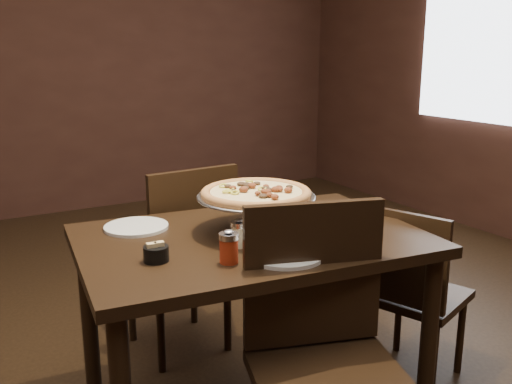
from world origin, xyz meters
TOP-DOWN VIEW (x-y plane):
  - room at (0.06, 0.03)m, footprint 6.04×7.04m
  - dining_table at (0.09, -0.04)m, footprint 1.36×0.98m
  - pizza_stand at (0.13, -0.02)m, footprint 0.45×0.45m
  - parmesan_shaker at (-0.01, -0.13)m, footprint 0.06×0.06m
  - pepper_flake_shaker at (-0.11, -0.26)m, footprint 0.07×0.07m
  - packet_caddy at (-0.31, -0.12)m, footprint 0.08×0.08m
  - napkin_stack at (0.38, -0.27)m, footprint 0.20×0.20m
  - plate_left at (-0.25, 0.25)m, footprint 0.25×0.25m
  - plate_near at (0.08, -0.30)m, footprint 0.27×0.27m
  - serving_spatula at (0.15, -0.05)m, footprint 0.15×0.15m
  - chair_far at (0.08, 0.59)m, footprint 0.47×0.47m
  - chair_near at (0.09, -0.52)m, footprint 0.58×0.58m
  - chair_side at (0.84, -0.15)m, footprint 0.49×0.49m

SIDE VIEW (x-z plane):
  - chair_side at x=0.84m, z-range 0.04..0.86m
  - chair_far at x=0.08m, z-range 0.04..1.00m
  - chair_near at x=0.09m, z-range 0.05..1.04m
  - dining_table at x=0.09m, z-range 0.29..1.08m
  - plate_left at x=-0.25m, z-range 0.79..0.80m
  - plate_near at x=0.08m, z-range 0.79..0.81m
  - napkin_stack at x=0.38m, z-range 0.79..0.81m
  - packet_caddy at x=-0.31m, z-range 0.79..0.85m
  - parmesan_shaker at x=-0.01m, z-range 0.79..0.89m
  - pepper_flake_shaker at x=-0.11m, z-range 0.79..0.90m
  - serving_spatula at x=0.15m, z-range 0.93..0.95m
  - pizza_stand at x=0.13m, z-range 0.85..1.04m
  - room at x=0.06m, z-range -0.02..2.82m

